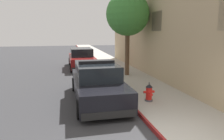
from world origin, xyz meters
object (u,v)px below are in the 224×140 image
object	(u,v)px
street_tree	(128,14)
police_cruiser	(97,83)
parked_car_silver_ahead	(81,59)
fire_hydrant	(149,92)

from	to	relation	value
street_tree	police_cruiser	bearing A→B (deg)	-121.46
parked_car_silver_ahead	street_tree	bearing A→B (deg)	-58.39
fire_hydrant	parked_car_silver_ahead	bearing A→B (deg)	101.60
parked_car_silver_ahead	street_tree	size ratio (longest dim) A/B	0.95
police_cruiser	street_tree	size ratio (longest dim) A/B	0.95
parked_car_silver_ahead	fire_hydrant	size ratio (longest dim) A/B	6.37
police_cruiser	fire_hydrant	size ratio (longest dim) A/B	6.37
street_tree	parked_car_silver_ahead	bearing A→B (deg)	121.61
fire_hydrant	street_tree	distance (m)	6.19
parked_car_silver_ahead	police_cruiser	bearing A→B (deg)	-90.21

